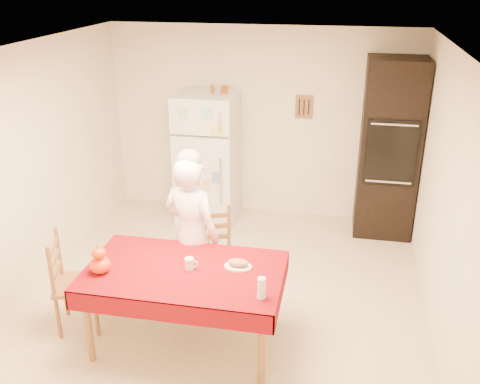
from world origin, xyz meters
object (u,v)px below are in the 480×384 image
(refrigerator, at_px, (207,158))
(wine_glass, at_px, (261,288))
(chair_left, at_px, (70,279))
(bread_plate, at_px, (238,267))
(oven_cabinet, at_px, (389,149))
(dining_table, at_px, (184,277))
(seated_woman, at_px, (192,235))
(coffee_mug, at_px, (189,264))
(chair_far, at_px, (213,250))
(pumpkin_lower, at_px, (100,265))

(refrigerator, relative_size, wine_glass, 9.66)
(chair_left, xyz_separation_m, bread_plate, (1.56, 0.08, 0.26))
(oven_cabinet, xyz_separation_m, dining_table, (-1.82, -2.64, -0.41))
(seated_woman, distance_m, bread_plate, 0.69)
(seated_woman, xyz_separation_m, coffee_mug, (0.13, -0.53, 0.01))
(dining_table, relative_size, coffee_mug, 17.00)
(chair_left, xyz_separation_m, wine_glass, (1.83, -0.32, 0.34))
(refrigerator, xyz_separation_m, oven_cabinet, (2.28, 0.05, 0.25))
(bread_plate, bearing_deg, seated_woman, 141.02)
(chair_left, bearing_deg, refrigerator, -32.26)
(coffee_mug, xyz_separation_m, wine_glass, (0.67, -0.31, 0.04))
(chair_far, distance_m, seated_woman, 0.42)
(dining_table, height_order, bread_plate, bread_plate)
(wine_glass, bearing_deg, dining_table, 158.23)
(coffee_mug, bearing_deg, seated_woman, 103.85)
(chair_far, relative_size, bread_plate, 3.96)
(seated_woman, bearing_deg, refrigerator, -63.34)
(seated_woman, bearing_deg, wine_glass, 150.16)
(seated_woman, bearing_deg, chair_far, -100.15)
(chair_far, xyz_separation_m, seated_woman, (-0.14, -0.27, 0.29))
(dining_table, distance_m, coffee_mug, 0.13)
(pumpkin_lower, bearing_deg, wine_glass, -4.64)
(pumpkin_lower, bearing_deg, chair_far, 53.82)
(dining_table, relative_size, chair_far, 1.79)
(bread_plate, bearing_deg, chair_left, -176.89)
(refrigerator, bearing_deg, chair_left, -104.41)
(coffee_mug, bearing_deg, wine_glass, -24.84)
(refrigerator, xyz_separation_m, coffee_mug, (0.50, -2.57, -0.04))
(coffee_mug, distance_m, pumpkin_lower, 0.75)
(dining_table, relative_size, wine_glass, 9.66)
(refrigerator, height_order, bread_plate, refrigerator)
(chair_far, xyz_separation_m, pumpkin_lower, (-0.73, -1.00, 0.32))
(dining_table, relative_size, chair_left, 1.79)
(refrigerator, height_order, oven_cabinet, oven_cabinet)
(chair_left, distance_m, pumpkin_lower, 0.58)
(refrigerator, relative_size, dining_table, 1.00)
(coffee_mug, bearing_deg, chair_left, 179.46)
(chair_left, bearing_deg, pumpkin_lower, -133.82)
(chair_left, bearing_deg, wine_glass, -117.86)
(oven_cabinet, distance_m, wine_glass, 3.14)
(chair_far, xyz_separation_m, wine_glass, (0.67, -1.11, 0.34))
(dining_table, xyz_separation_m, chair_left, (-1.11, 0.04, -0.18))
(wine_glass, bearing_deg, chair_far, 121.04)
(wine_glass, xyz_separation_m, bread_plate, (-0.27, 0.41, -0.08))
(dining_table, xyz_separation_m, bread_plate, (0.45, 0.12, 0.08))
(oven_cabinet, relative_size, chair_left, 2.32)
(chair_far, bearing_deg, chair_left, -165.11)
(seated_woman, height_order, pumpkin_lower, seated_woman)
(chair_left, bearing_deg, coffee_mug, -108.39)
(dining_table, height_order, seated_woman, seated_woman)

